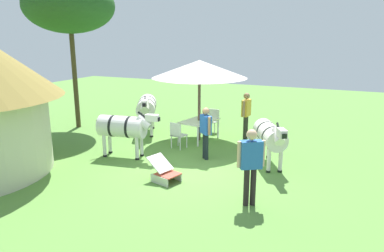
{
  "coord_description": "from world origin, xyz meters",
  "views": [
    {
      "loc": [
        -8.92,
        -4.2,
        3.75
      ],
      "look_at": [
        0.97,
        0.29,
        1.0
      ],
      "focal_mm": 33.98,
      "sensor_mm": 36.0,
      "label": 1
    }
  ],
  "objects_px": {
    "zebra_toward_hut": "(147,107)",
    "patio_chair_west_end": "(177,134)",
    "guest_beside_umbrella": "(206,128)",
    "patio_chair_near_hut": "(213,119)",
    "zebra_by_umbrella": "(270,135)",
    "patio_dining_table": "(199,122)",
    "shade_umbrella": "(199,69)",
    "guest_behind_table": "(246,111)",
    "striped_lounge_chair": "(165,172)",
    "acacia_tree_left_background": "(69,6)",
    "standing_watcher": "(251,160)",
    "zebra_nearest_camera": "(124,127)"
  },
  "relations": [
    {
      "from": "guest_behind_table",
      "to": "standing_watcher",
      "type": "xyz_separation_m",
      "value": [
        -5.2,
        -1.61,
        0.04
      ]
    },
    {
      "from": "shade_umbrella",
      "to": "zebra_nearest_camera",
      "type": "relative_size",
      "value": 1.57
    },
    {
      "from": "patio_chair_west_end",
      "to": "guest_behind_table",
      "type": "distance_m",
      "value": 2.8
    },
    {
      "from": "patio_chair_west_end",
      "to": "zebra_by_umbrella",
      "type": "relative_size",
      "value": 0.44
    },
    {
      "from": "striped_lounge_chair",
      "to": "zebra_toward_hut",
      "type": "bearing_deg",
      "value": -127.58
    },
    {
      "from": "zebra_toward_hut",
      "to": "acacia_tree_left_background",
      "type": "distance_m",
      "value": 4.89
    },
    {
      "from": "zebra_by_umbrella",
      "to": "patio_dining_table",
      "type": "bearing_deg",
      "value": -56.66
    },
    {
      "from": "patio_chair_near_hut",
      "to": "zebra_by_umbrella",
      "type": "height_order",
      "value": "zebra_by_umbrella"
    },
    {
      "from": "patio_dining_table",
      "to": "acacia_tree_left_background",
      "type": "distance_m",
      "value": 6.76
    },
    {
      "from": "zebra_nearest_camera",
      "to": "striped_lounge_chair",
      "type": "bearing_deg",
      "value": 50.59
    },
    {
      "from": "patio_chair_near_hut",
      "to": "zebra_toward_hut",
      "type": "relative_size",
      "value": 0.42
    },
    {
      "from": "patio_chair_near_hut",
      "to": "acacia_tree_left_background",
      "type": "distance_m",
      "value": 7.05
    },
    {
      "from": "striped_lounge_chair",
      "to": "zebra_toward_hut",
      "type": "height_order",
      "value": "zebra_toward_hut"
    },
    {
      "from": "patio_dining_table",
      "to": "guest_beside_umbrella",
      "type": "height_order",
      "value": "guest_beside_umbrella"
    },
    {
      "from": "guest_beside_umbrella",
      "to": "guest_behind_table",
      "type": "relative_size",
      "value": 0.95
    },
    {
      "from": "striped_lounge_chair",
      "to": "zebra_toward_hut",
      "type": "distance_m",
      "value": 4.96
    },
    {
      "from": "guest_beside_umbrella",
      "to": "zebra_by_umbrella",
      "type": "xyz_separation_m",
      "value": [
        0.24,
        -1.92,
        -0.06
      ]
    },
    {
      "from": "patio_chair_west_end",
      "to": "striped_lounge_chair",
      "type": "relative_size",
      "value": 0.98
    },
    {
      "from": "guest_beside_umbrella",
      "to": "acacia_tree_left_background",
      "type": "height_order",
      "value": "acacia_tree_left_background"
    },
    {
      "from": "guest_behind_table",
      "to": "shade_umbrella",
      "type": "bearing_deg",
      "value": 125.71
    },
    {
      "from": "patio_dining_table",
      "to": "striped_lounge_chair",
      "type": "distance_m",
      "value": 3.95
    },
    {
      "from": "patio_chair_west_end",
      "to": "patio_chair_near_hut",
      "type": "relative_size",
      "value": 1.0
    },
    {
      "from": "guest_beside_umbrella",
      "to": "zebra_toward_hut",
      "type": "bearing_deg",
      "value": 12.16
    },
    {
      "from": "guest_beside_umbrella",
      "to": "guest_behind_table",
      "type": "height_order",
      "value": "guest_behind_table"
    },
    {
      "from": "patio_chair_west_end",
      "to": "patio_chair_near_hut",
      "type": "xyz_separation_m",
      "value": [
        2.49,
        -0.3,
        0.0
      ]
    },
    {
      "from": "guest_beside_umbrella",
      "to": "striped_lounge_chair",
      "type": "distance_m",
      "value": 2.2
    },
    {
      "from": "striped_lounge_chair",
      "to": "zebra_nearest_camera",
      "type": "relative_size",
      "value": 0.43
    },
    {
      "from": "patio_chair_near_hut",
      "to": "zebra_by_umbrella",
      "type": "distance_m",
      "value": 4.06
    },
    {
      "from": "guest_behind_table",
      "to": "acacia_tree_left_background",
      "type": "relative_size",
      "value": 0.29
    },
    {
      "from": "guest_behind_table",
      "to": "acacia_tree_left_background",
      "type": "xyz_separation_m",
      "value": [
        -1.19,
        6.82,
        3.77
      ]
    },
    {
      "from": "shade_umbrella",
      "to": "zebra_toward_hut",
      "type": "height_order",
      "value": "shade_umbrella"
    },
    {
      "from": "patio_chair_near_hut",
      "to": "shade_umbrella",
      "type": "bearing_deg",
      "value": 90.0
    },
    {
      "from": "patio_dining_table",
      "to": "patio_chair_near_hut",
      "type": "relative_size",
      "value": 1.77
    },
    {
      "from": "shade_umbrella",
      "to": "standing_watcher",
      "type": "distance_m",
      "value": 5.5
    },
    {
      "from": "patio_chair_near_hut",
      "to": "zebra_by_umbrella",
      "type": "xyz_separation_m",
      "value": [
        -2.84,
        -2.87,
        0.39
      ]
    },
    {
      "from": "patio_chair_near_hut",
      "to": "standing_watcher",
      "type": "xyz_separation_m",
      "value": [
        -5.56,
        -3.04,
        0.54
      ]
    },
    {
      "from": "striped_lounge_chair",
      "to": "zebra_by_umbrella",
      "type": "height_order",
      "value": "zebra_by_umbrella"
    },
    {
      "from": "patio_chair_west_end",
      "to": "guest_beside_umbrella",
      "type": "bearing_deg",
      "value": -12.8
    },
    {
      "from": "zebra_toward_hut",
      "to": "patio_chair_west_end",
      "type": "bearing_deg",
      "value": 118.74
    },
    {
      "from": "striped_lounge_chair",
      "to": "acacia_tree_left_background",
      "type": "height_order",
      "value": "acacia_tree_left_background"
    },
    {
      "from": "shade_umbrella",
      "to": "patio_chair_near_hut",
      "type": "height_order",
      "value": "shade_umbrella"
    },
    {
      "from": "patio_dining_table",
      "to": "zebra_toward_hut",
      "type": "height_order",
      "value": "zebra_toward_hut"
    },
    {
      "from": "zebra_nearest_camera",
      "to": "patio_chair_west_end",
      "type": "bearing_deg",
      "value": 131.65
    },
    {
      "from": "patio_dining_table",
      "to": "guest_beside_umbrella",
      "type": "xyz_separation_m",
      "value": [
        -1.81,
        -0.99,
        0.31
      ]
    },
    {
      "from": "patio_chair_west_end",
      "to": "acacia_tree_left_background",
      "type": "bearing_deg",
      "value": -178.53
    },
    {
      "from": "patio_dining_table",
      "to": "patio_chair_near_hut",
      "type": "height_order",
      "value": "patio_chair_near_hut"
    },
    {
      "from": "patio_chair_west_end",
      "to": "guest_behind_table",
      "type": "height_order",
      "value": "guest_behind_table"
    },
    {
      "from": "shade_umbrella",
      "to": "standing_watcher",
      "type": "bearing_deg",
      "value": -144.36
    },
    {
      "from": "standing_watcher",
      "to": "zebra_toward_hut",
      "type": "relative_size",
      "value": 0.83
    },
    {
      "from": "patio_chair_near_hut",
      "to": "guest_behind_table",
      "type": "distance_m",
      "value": 1.56
    }
  ]
}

